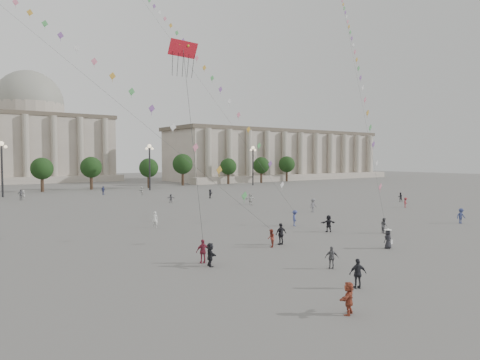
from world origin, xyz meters
TOP-DOWN VIEW (x-y plane):
  - ground at (0.00, 0.00)m, footprint 360.00×360.00m
  - hall_east at (75.00, 93.89)m, footprint 84.00×26.22m
  - hall_central at (0.00, 129.22)m, footprint 48.30×34.30m
  - tree_row at (0.00, 78.00)m, footprint 137.12×5.12m
  - lamp_post_mid_west at (-15.00, 70.00)m, footprint 2.00×0.90m
  - lamp_post_mid_east at (15.00, 70.00)m, footprint 2.00×0.90m
  - lamp_post_far_east at (45.00, 70.00)m, footprint 2.00×0.90m
  - person_crowd_0 at (2.31, 64.24)m, footprint 1.12×0.74m
  - person_crowd_3 at (6.92, 7.40)m, footprint 1.67×1.08m
  - person_crowd_4 at (8.61, 59.59)m, footprint 1.57×1.38m
  - person_crowd_6 at (17.05, 19.60)m, footprint 1.22×0.71m
  - person_crowd_7 at (15.50, 31.95)m, footprint 1.71×0.72m
  - person_crowd_8 at (32.29, 15.31)m, footprint 1.11×0.84m
  - person_crowd_9 at (16.15, 45.26)m, footprint 1.50×1.34m
  - person_crowd_10 at (-12.29, 63.99)m, footprint 0.65×0.69m
  - person_crowd_12 at (6.54, 42.16)m, footprint 1.45×0.82m
  - person_crowd_13 at (-6.29, 20.13)m, footprint 0.77×0.70m
  - person_crowd_14 at (23.47, 2.45)m, footprint 1.28×0.99m
  - person_crowd_15 at (39.40, 20.98)m, footprint 0.98×0.95m
  - person_crowd_16 at (-13.13, 61.59)m, footprint 1.15×0.50m
  - person_crowd_18 at (-10.06, 2.65)m, footprint 0.90×1.61m
  - tourist_0 at (-10.01, 3.71)m, footprint 1.07×0.64m
  - tourist_1 at (-5.77, -6.57)m, footprint 1.09×0.85m
  - tourist_2 at (-9.43, -8.98)m, footprint 1.54×1.00m
  - tourist_3 at (-3.71, -2.70)m, footprint 0.93×0.86m
  - tourist_4 at (-1.20, 5.39)m, footprint 1.13×0.53m
  - kite_flyer_0 at (-2.58, 5.08)m, footprint 0.92×0.94m
  - kite_flyer_1 at (6.71, 12.15)m, footprint 1.21×1.31m
  - kite_flyer_2 at (10.93, 3.71)m, footprint 0.88×0.94m
  - hat_person at (4.99, -0.96)m, footprint 0.80×0.60m
  - dragon_kite at (-11.15, 4.38)m, footprint 2.24×0.74m
  - kite_train_west at (-15.37, 31.09)m, footprint 24.21×47.95m
  - kite_train_mid at (6.91, 40.18)m, footprint 1.12×52.16m
  - kite_train_east at (29.79, 23.21)m, footprint 35.20×35.87m

SIDE VIEW (x-z plane):
  - ground at x=0.00m, z-range 0.00..0.00m
  - person_crowd_12 at x=6.54m, z-range 0.00..1.49m
  - person_crowd_8 at x=32.29m, z-range 0.00..1.52m
  - kite_flyer_0 at x=-2.58m, z-range 0.00..1.53m
  - tourist_3 at x=-3.71m, z-range 0.00..1.53m
  - kite_flyer_2 at x=10.93m, z-range 0.00..1.55m
  - person_crowd_10 at x=-12.29m, z-range 0.00..1.58m
  - person_crowd_15 at x=39.40m, z-range 0.00..1.59m
  - tourist_2 at x=-9.43m, z-range 0.00..1.59m
  - person_crowd_18 at x=-10.06m, z-range 0.00..1.65m
  - person_crowd_9 at x=16.15m, z-range 0.00..1.66m
  - hat_person at x=4.99m, z-range -0.01..1.68m
  - tourist_0 at x=-10.01m, z-range 0.00..1.71m
  - person_crowd_4 at x=8.61m, z-range 0.00..1.72m
  - person_crowd_3 at x=6.92m, z-range 0.00..1.72m
  - tourist_1 at x=-5.77m, z-range 0.00..1.73m
  - person_crowd_14 at x=23.47m, z-range 0.00..1.74m
  - person_crowd_13 at x=-6.29m, z-range 0.00..1.76m
  - person_crowd_0 at x=2.31m, z-range 0.00..1.76m
  - kite_flyer_1 at x=6.71m, z-range 0.00..1.77m
  - person_crowd_7 at x=15.50m, z-range 0.00..1.79m
  - tourist_4 at x=-1.20m, z-range 0.00..1.88m
  - person_crowd_6 at x=17.05m, z-range 0.00..1.89m
  - person_crowd_16 at x=-13.13m, z-range 0.00..1.95m
  - tree_row at x=0.00m, z-range 1.39..9.39m
  - lamp_post_mid_west at x=-15.00m, z-range 2.03..12.68m
  - lamp_post_mid_east at x=15.00m, z-range 2.03..12.68m
  - lamp_post_far_east at x=45.00m, z-range 2.03..12.68m
  - hall_east at x=75.00m, z-range -0.17..17.03m
  - hall_central at x=0.00m, z-range -3.52..31.98m
  - dragon_kite at x=-11.15m, z-range 7.29..21.31m
  - kite_train_west at x=-15.37m, z-range -11.03..56.37m
  - kite_train_east at x=29.79m, z-range -9.05..56.43m
  - kite_train_mid at x=6.91m, z-range -8.58..62.05m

